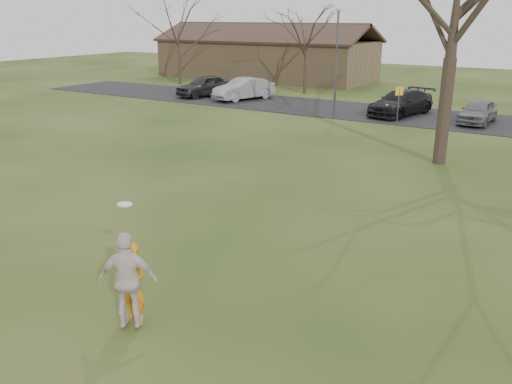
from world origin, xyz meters
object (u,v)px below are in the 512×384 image
(player_defender, at_px, (133,284))
(car_1, at_px, (244,89))
(car_4, at_px, (478,111))
(car_0, at_px, (205,86))
(lamp_post, at_px, (337,48))
(car_3, at_px, (401,103))
(building, at_px, (266,58))
(catching_play, at_px, (128,280))

(player_defender, relative_size, car_1, 0.36)
(player_defender, xyz_separation_m, car_4, (1.80, 24.99, -0.14))
(car_0, relative_size, lamp_post, 0.72)
(car_0, xyz_separation_m, car_3, (14.79, -0.10, -0.03))
(building, relative_size, lamp_post, 3.29)
(car_4, bearing_deg, lamp_post, -161.36)
(car_4, bearing_deg, player_defender, -91.04)
(car_1, height_order, building, building)
(lamp_post, bearing_deg, building, 132.09)
(car_0, bearing_deg, catching_play, -40.59)
(player_defender, relative_size, lamp_post, 0.26)
(car_0, height_order, car_1, car_0)
(car_1, relative_size, lamp_post, 0.74)
(car_0, relative_size, car_3, 0.88)
(car_3, xyz_separation_m, car_4, (4.43, -0.28, -0.09))
(car_4, height_order, catching_play, catching_play)
(player_defender, bearing_deg, catching_play, -64.64)
(player_defender, distance_m, car_1, 29.08)
(player_defender, relative_size, car_3, 0.33)
(car_3, distance_m, catching_play, 25.60)
(car_1, distance_m, lamp_post, 9.11)
(car_1, relative_size, car_3, 0.91)
(car_0, xyz_separation_m, lamp_post, (11.53, -2.52, 3.16))
(car_3, bearing_deg, building, 156.45)
(player_defender, xyz_separation_m, car_1, (-14.03, 25.47, -0.03))
(player_defender, xyz_separation_m, car_3, (-2.63, 25.27, -0.05))
(car_0, height_order, building, building)
(car_1, distance_m, catching_play, 29.29)
(car_1, xyz_separation_m, catching_play, (14.12, -25.66, 0.22))
(car_3, bearing_deg, car_4, 9.96)
(player_defender, xyz_separation_m, car_0, (-17.43, 25.37, -0.03))
(car_1, height_order, catching_play, catching_play)
(car_0, height_order, car_3, car_0)
(car_1, bearing_deg, car_3, 17.28)
(car_1, bearing_deg, building, 132.80)
(building, bearing_deg, car_4, -31.62)
(car_4, xyz_separation_m, lamp_post, (-7.70, -2.14, 3.28))
(player_defender, height_order, catching_play, catching_play)
(player_defender, height_order, car_3, player_defender)
(car_0, distance_m, building, 13.26)
(car_0, bearing_deg, building, 115.75)
(car_0, height_order, lamp_post, lamp_post)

